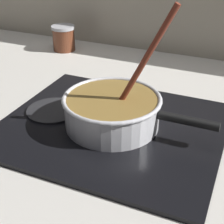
% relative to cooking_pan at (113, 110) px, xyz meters
% --- Properties ---
extents(ground, '(2.40, 1.60, 0.04)m').
position_rel_cooking_pan_xyz_m(ground, '(-0.07, -0.16, -0.08)').
color(ground, beige).
extents(hob_plate, '(0.56, 0.48, 0.01)m').
position_rel_cooking_pan_xyz_m(hob_plate, '(-0.00, -0.00, -0.05)').
color(hob_plate, black).
rests_on(hob_plate, ground).
extents(burner_ring, '(0.18, 0.18, 0.01)m').
position_rel_cooking_pan_xyz_m(burner_ring, '(-0.00, -0.00, -0.04)').
color(burner_ring, '#592D0C').
rests_on(burner_ring, hob_plate).
extents(spare_burner, '(0.14, 0.14, 0.01)m').
position_rel_cooking_pan_xyz_m(spare_burner, '(-0.18, -0.00, -0.04)').
color(spare_burner, '#262628').
rests_on(spare_burner, hob_plate).
extents(cooking_pan, '(0.39, 0.25, 0.32)m').
position_rel_cooking_pan_xyz_m(cooking_pan, '(0.00, 0.00, 0.00)').
color(cooking_pan, silver).
rests_on(cooking_pan, hob_plate).
extents(condiment_jar, '(0.09, 0.09, 0.10)m').
position_rel_cooking_pan_xyz_m(condiment_jar, '(-0.43, 0.48, -0.01)').
color(condiment_jar, brown).
rests_on(condiment_jar, ground).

